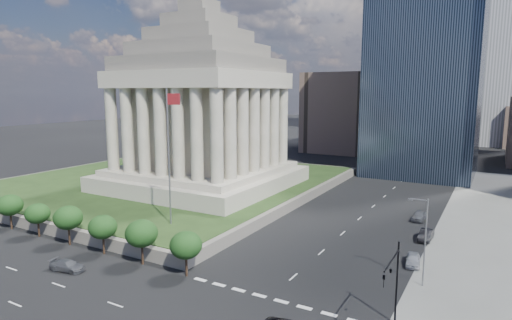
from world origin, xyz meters
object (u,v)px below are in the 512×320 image
Objects in this scene: war_memorial at (201,92)px; parked_sedan_mid at (426,235)px; street_lamp_north at (424,237)px; traffic_signal_ne at (393,277)px; suv_grey at (67,266)px; flagpole at (169,150)px; parked_sedan_near at (413,260)px; parked_sedan_far at (419,216)px.

war_memorial is 8.31× the size of parked_sedan_mid.
parked_sedan_mid is at bearing 96.51° from street_lamp_north.
suv_grey is at bearing -171.33° from traffic_signal_ne.
flagpole is at bearing -151.10° from parked_sedan_mid.
parked_sedan_near is (33.33, 6.58, -12.39)m from flagpole.
traffic_signal_ne is at bearing -91.27° from suv_grey.
war_memorial is at bearing 173.13° from parked_sedan_mid.
parked_sedan_far is at bearing 95.38° from traffic_signal_ne.
street_lamp_north is 7.67m from parked_sedan_near.
street_lamp_north is at bearing -25.92° from war_memorial.
parked_sedan_mid is at bearing 27.07° from flagpole.
traffic_signal_ne is (46.50, -34.30, -16.15)m from war_memorial.
parked_sedan_far is (43.00, 2.88, -20.61)m from war_memorial.
traffic_signal_ne reaches higher than parked_sedan_near.
traffic_signal_ne reaches higher than parked_sedan_mid.
flagpole is at bearing -63.11° from war_memorial.
parked_sedan_far is (-3.50, 37.18, -4.46)m from traffic_signal_ne.
suv_grey is at bearing -155.87° from street_lamp_north.
street_lamp_north is at bearing -75.80° from suv_grey.
flagpole is 39.41m from parked_sedan_mid.
war_memorial is 50.44m from parked_sedan_mid.
parked_sedan_near is 0.90× the size of parked_sedan_mid.
parked_sedan_far is at bearing 99.49° from street_lamp_north.
war_memorial is at bearing -173.41° from parked_sedan_far.
war_memorial reaches higher than traffic_signal_ne.
flagpole reaches higher than parked_sedan_far.
street_lamp_north reaches higher than suv_grey.
parked_sedan_near is 10.45m from parked_sedan_mid.
traffic_signal_ne reaches higher than parked_sedan_far.
suv_grey is at bearing -76.62° from war_memorial.
flagpole reaches higher than street_lamp_north.
parked_sedan_near is (-1.83, 5.58, -4.94)m from street_lamp_north.
street_lamp_north is at bearing -77.75° from parked_sedan_far.
parked_sedan_near is 0.92× the size of parked_sedan_far.
suv_grey is at bearing -125.28° from parked_sedan_far.
street_lamp_north is at bearing 85.81° from traffic_signal_ne.
war_memorial is 3.90× the size of street_lamp_north.
parked_sedan_near is (45.50, -17.42, -20.68)m from war_memorial.
parked_sedan_mid is (0.00, 10.45, 0.05)m from parked_sedan_near.
street_lamp_north reaches higher than parked_sedan_mid.
street_lamp_north is (0.83, 11.30, 0.41)m from traffic_signal_ne.
suv_grey is 54.37m from parked_sedan_far.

